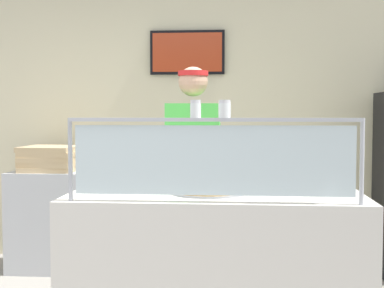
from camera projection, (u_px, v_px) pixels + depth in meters
The scene contains 10 objects.
shop_rear_unit at pixel (224, 121), 5.33m from camera, with size 6.17×0.13×2.70m.
serving_counter at pixel (215, 273), 3.28m from camera, with size 1.77×0.73×0.95m, color silver.
sneeze_guard at pixel (213, 149), 2.94m from camera, with size 1.59×0.06×0.46m.
pizza_tray at pixel (208, 190), 3.31m from camera, with size 0.47×0.47×0.04m.
pizza_server at pixel (215, 187), 3.28m from camera, with size 0.07×0.28×0.01m, color #ADAFB7.
parmesan_shaker at pixel (196, 110), 2.93m from camera, with size 0.06×0.06×0.10m.
pepper_flake_shaker at pixel (225, 110), 2.92m from camera, with size 0.07×0.07×0.10m.
worker_figure at pixel (194, 173), 3.90m from camera, with size 0.41×0.50×1.76m.
prep_shelf at pixel (52, 220), 5.02m from camera, with size 0.70×0.55×0.90m, color #B7BABF.
pizza_box_stack at pixel (51, 159), 4.99m from camera, with size 0.51×0.50×0.22m.
Camera 1 is at (1.02, -2.87, 1.44)m, focal length 51.18 mm.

